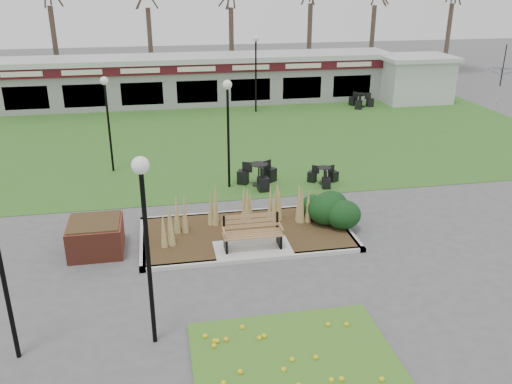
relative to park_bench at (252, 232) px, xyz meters
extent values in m
plane|color=#515154|center=(0.00, -0.25, -0.59)|extent=(100.00, 100.00, 0.00)
cube|color=#386520|center=(0.00, 11.75, -0.58)|extent=(34.00, 16.00, 0.02)
cube|color=#39691E|center=(0.00, -4.85, -0.55)|extent=(4.20, 3.00, 0.08)
cube|color=#332014|center=(0.00, 0.95, -0.53)|extent=(6.22, 3.22, 0.12)
cube|color=#B7B7B2|center=(0.00, -0.66, -0.53)|extent=(6.40, 0.18, 0.12)
cube|color=#B7B7B2|center=(0.00, 2.56, -0.53)|extent=(6.40, 0.18, 0.12)
cube|color=#B7B7B2|center=(-3.11, 0.95, -0.53)|extent=(0.18, 3.40, 0.12)
cube|color=#B7B7B2|center=(3.11, 0.95, -0.53)|extent=(0.18, 3.40, 0.12)
cube|color=#B7B7B2|center=(0.00, -0.10, -0.52)|extent=(2.20, 1.20, 0.13)
cone|color=tan|center=(-1.90, 1.35, 0.11)|extent=(0.36, 0.36, 1.15)
cone|color=tan|center=(-0.90, 1.75, 0.11)|extent=(0.36, 0.36, 1.15)
cone|color=tan|center=(0.20, 1.95, 0.11)|extent=(0.36, 0.36, 1.15)
cone|color=tan|center=(1.10, 1.75, 0.11)|extent=(0.36, 0.36, 1.15)
cone|color=tan|center=(1.90, 1.35, 0.11)|extent=(0.36, 0.36, 1.15)
cone|color=tan|center=(-2.40, 0.55, 0.11)|extent=(0.36, 0.36, 1.15)
ellipsoid|color=black|center=(2.60, 1.15, 0.00)|extent=(1.21, 1.10, 0.99)
ellipsoid|color=black|center=(3.00, 0.75, -0.04)|extent=(1.10, 1.00, 0.90)
ellipsoid|color=black|center=(2.90, 1.65, -0.06)|extent=(1.06, 0.96, 0.86)
ellipsoid|color=black|center=(2.30, 1.65, -0.11)|extent=(0.92, 0.84, 0.76)
cube|color=#976244|center=(0.00, -0.10, -0.03)|extent=(1.70, 0.57, 0.04)
cube|color=#976244|center=(0.00, 0.21, 0.25)|extent=(1.70, 0.13, 0.44)
cube|color=black|center=(-0.78, -0.10, -0.25)|extent=(0.06, 0.55, 0.42)
cube|color=black|center=(0.78, -0.10, -0.25)|extent=(0.06, 0.55, 0.42)
cube|color=black|center=(-0.78, 0.20, 0.22)|extent=(0.06, 0.06, 0.50)
cube|color=black|center=(0.78, 0.20, 0.22)|extent=(0.06, 0.06, 0.50)
cube|color=#976244|center=(-0.82, -0.12, 0.15)|extent=(0.05, 0.50, 0.04)
cube|color=#976244|center=(0.82, -0.12, 0.15)|extent=(0.05, 0.50, 0.04)
cube|color=brown|center=(-4.40, 0.75, -0.14)|extent=(1.50, 1.50, 0.90)
cube|color=#332014|center=(-4.40, 0.75, 0.33)|extent=(1.40, 1.40, 0.06)
cube|color=gray|center=(0.00, 19.75, 0.71)|extent=(24.00, 3.00, 2.60)
cube|color=#490F17|center=(0.00, 18.20, 1.76)|extent=(24.00, 0.18, 0.55)
cube|color=silver|center=(0.00, 19.75, 2.16)|extent=(24.60, 3.40, 0.30)
cube|color=silver|center=(0.00, 18.09, 1.76)|extent=(22.00, 0.02, 0.28)
cube|color=black|center=(0.00, 18.30, 0.41)|extent=(22.00, 0.10, 1.30)
cube|color=silver|center=(13.50, 17.75, 0.71)|extent=(4.00, 3.00, 2.60)
cube|color=silver|center=(13.50, 17.75, 2.11)|extent=(4.40, 3.40, 0.25)
cylinder|color=#47382B|center=(-9.00, 27.75, 2.00)|extent=(0.36, 0.36, 5.17)
cylinder|color=#47382B|center=(-3.00, 27.75, 2.00)|extent=(0.36, 0.36, 5.17)
cylinder|color=#47382B|center=(3.00, 27.75, 2.00)|extent=(0.36, 0.36, 5.17)
cylinder|color=#47382B|center=(9.00, 27.75, 2.00)|extent=(0.36, 0.36, 5.17)
cylinder|color=#47382B|center=(15.00, 27.75, 2.00)|extent=(0.36, 0.36, 5.17)
cylinder|color=#47382B|center=(21.00, 27.75, 2.00)|extent=(0.36, 0.36, 5.17)
cylinder|color=black|center=(-5.63, -3.75, 1.39)|extent=(0.10, 0.10, 3.96)
cylinder|color=black|center=(-2.82, -3.75, 1.36)|extent=(0.10, 0.10, 3.90)
sphere|color=white|center=(-2.82, -3.75, 3.46)|extent=(0.35, 0.35, 0.35)
cylinder|color=black|center=(0.05, 5.07, 1.26)|extent=(0.09, 0.09, 3.70)
sphere|color=white|center=(0.05, 5.07, 3.26)|extent=(0.33, 0.33, 0.33)
cylinder|color=black|center=(3.25, 16.75, 1.40)|extent=(0.10, 0.10, 3.98)
sphere|color=white|center=(3.25, 16.75, 3.55)|extent=(0.36, 0.36, 0.36)
cylinder|color=black|center=(-4.33, 7.72, 1.17)|extent=(0.09, 0.09, 3.52)
sphere|color=white|center=(-4.33, 7.72, 3.07)|extent=(0.32, 0.32, 0.32)
cylinder|color=black|center=(1.17, 5.06, -0.55)|extent=(0.50, 0.50, 0.03)
cylinder|color=black|center=(1.17, 5.06, -0.15)|extent=(0.06, 0.06, 0.81)
cylinder|color=black|center=(1.17, 5.06, 0.26)|extent=(0.68, 0.68, 0.03)
cube|color=black|center=(1.68, 5.41, -0.31)|extent=(0.53, 0.53, 0.52)
cube|color=black|center=(0.61, 5.32, -0.31)|extent=(0.51, 0.51, 0.52)
cube|color=black|center=(1.22, 4.44, -0.31)|extent=(0.41, 0.41, 0.52)
cylinder|color=black|center=(3.63, 4.75, -0.56)|extent=(0.38, 0.38, 0.03)
cylinder|color=black|center=(3.63, 4.75, -0.25)|extent=(0.04, 0.04, 0.62)
cylinder|color=black|center=(3.63, 4.75, 0.07)|extent=(0.52, 0.52, 0.02)
cube|color=black|center=(4.07, 4.94, -0.37)|extent=(0.39, 0.39, 0.40)
cube|color=black|center=(3.25, 5.04, -0.37)|extent=(0.41, 0.41, 0.40)
cube|color=black|center=(3.57, 4.28, -0.37)|extent=(0.33, 0.33, 0.40)
cylinder|color=black|center=(9.65, 16.75, -0.55)|extent=(0.48, 0.48, 0.03)
cylinder|color=black|center=(9.65, 16.75, -0.17)|extent=(0.05, 0.05, 0.78)
cylinder|color=black|center=(9.65, 16.75, 0.24)|extent=(0.65, 0.65, 0.03)
cube|color=black|center=(10.25, 16.73, -0.32)|extent=(0.38, 0.38, 0.50)
cube|color=black|center=(9.37, 17.28, -0.32)|extent=(0.50, 0.50, 0.50)
cube|color=black|center=(9.33, 16.24, -0.32)|extent=(0.51, 0.51, 0.50)
cylinder|color=black|center=(16.00, 12.75, 0.51)|extent=(0.06, 0.06, 2.20)
imported|color=#2F42A5|center=(16.00, 12.75, 1.25)|extent=(2.83, 2.86, 2.11)
imported|color=black|center=(-8.75, 24.12, 0.10)|extent=(4.42, 2.57, 1.38)
camera|label=1|loc=(-2.45, -13.72, 6.83)|focal=38.00mm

